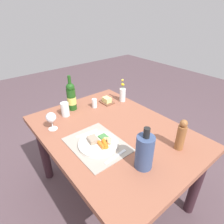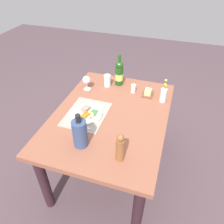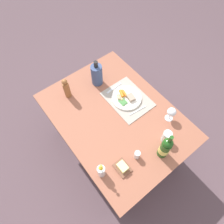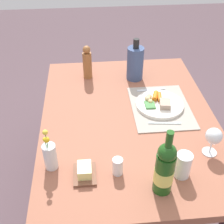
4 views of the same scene
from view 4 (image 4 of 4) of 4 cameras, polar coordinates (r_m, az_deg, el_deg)
The scene contains 14 objects.
ground_plane at distance 2.16m, azimuth 2.53°, elevation -15.86°, with size 8.00×8.00×0.00m, color #544047.
dining_table at distance 1.70m, azimuth 3.09°, elevation -3.66°, with size 1.29×0.95×0.71m.
placemat at distance 1.72m, azimuth 9.32°, elevation 0.94°, with size 0.43×0.33×0.01m, color #A1988B.
dinner_plate at distance 1.72m, azimuth 9.06°, elevation 1.65°, with size 0.27×0.27×0.05m.
fork at distance 1.60m, azimuth 10.12°, elevation -2.12°, with size 0.01×0.18×0.01m, color silver.
knife at distance 1.85m, azimuth 7.57°, elevation 4.30°, with size 0.02×0.18×0.01m, color silver.
flower_vase at distance 1.34m, azimuth -11.87°, elevation -8.15°, with size 0.06×0.06×0.23m.
wine_glass at distance 1.44m, azimuth 19.00°, elevation -4.54°, with size 0.08×0.08×0.14m.
water_tumbler at distance 1.33m, azimuth 13.49°, elevation -10.16°, with size 0.07×0.07×0.12m.
pepper_mill at distance 1.93m, azimuth -4.79°, elevation 9.42°, with size 0.06×0.06×0.22m.
salt_shaker at distance 1.31m, azimuth 1.10°, elevation -10.44°, with size 0.05×0.05×0.08m, color white.
cooler_bottle at distance 1.92m, azimuth 4.48°, elevation 9.40°, with size 0.10×0.10×0.28m.
wine_bottle at distance 1.21m, azimuth 10.11°, elevation -10.72°, with size 0.08×0.08×0.32m.
butter_dish at distance 1.32m, azimuth -5.30°, elevation -11.40°, with size 0.13×0.10×0.06m.
Camera 4 is at (-1.26, 0.21, 1.74)m, focal length 47.43 mm.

